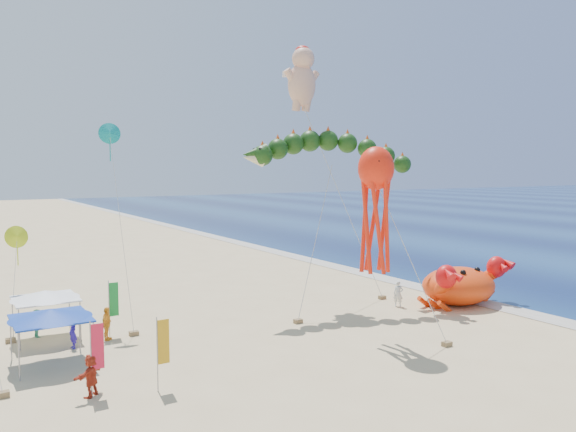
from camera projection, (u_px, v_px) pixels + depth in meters
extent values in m
plane|color=#D1B784|center=(333.00, 323.00, 34.22)|extent=(320.00, 320.00, 0.00)
plane|color=silver|center=(467.00, 299.00, 40.55)|extent=(320.00, 320.00, 0.00)
ellipsoid|color=#F03C0C|center=(458.00, 286.00, 38.90)|extent=(5.85, 5.01, 2.59)
sphere|color=red|center=(441.00, 276.00, 36.36)|extent=(1.54, 1.54, 1.54)
sphere|color=black|center=(461.00, 273.00, 37.61)|extent=(0.40, 0.40, 0.40)
sphere|color=red|center=(499.00, 268.00, 39.41)|extent=(1.54, 1.54, 1.54)
sphere|color=black|center=(477.00, 270.00, 38.47)|extent=(0.40, 0.40, 0.40)
cone|color=#14360E|center=(260.00, 153.00, 34.99)|extent=(1.67, 1.23, 1.36)
cylinder|color=#B2B2B2|center=(316.00, 238.00, 36.07)|extent=(4.54, 2.75, 9.54)
cube|color=olive|center=(298.00, 321.00, 34.14)|extent=(0.50, 0.35, 0.25)
ellipsoid|color=#E7A98D|center=(302.00, 85.00, 40.84)|extent=(2.13, 1.76, 3.14)
sphere|color=#E7A98D|center=(303.00, 59.00, 40.52)|extent=(1.64, 1.64, 1.64)
ellipsoid|color=red|center=(303.00, 51.00, 40.56)|extent=(1.06, 1.06, 0.74)
cylinder|color=#B2B2B2|center=(342.00, 199.00, 40.71)|extent=(4.10, 4.53, 14.10)
cube|color=olive|center=(382.00, 297.00, 40.48)|extent=(0.50, 0.35, 0.25)
ellipsoid|color=#F9240D|center=(376.00, 168.00, 30.24)|extent=(2.05, 1.84, 2.35)
cylinder|color=#B2B2B2|center=(411.00, 261.00, 30.00)|extent=(2.47, 3.12, 8.59)
cube|color=olive|center=(447.00, 344.00, 29.70)|extent=(0.50, 0.35, 0.25)
cylinder|color=gray|center=(19.00, 357.00, 24.74)|extent=(0.06, 0.06, 2.20)
cylinder|color=gray|center=(94.00, 345.00, 26.44)|extent=(0.06, 0.06, 2.20)
cylinder|color=gray|center=(11.00, 338.00, 27.46)|extent=(0.06, 0.06, 2.20)
cylinder|color=gray|center=(79.00, 328.00, 29.15)|extent=(0.06, 0.06, 2.20)
cube|color=#1236A3|center=(51.00, 318.00, 26.85)|extent=(3.45, 3.45, 0.08)
cone|color=#1236A3|center=(51.00, 313.00, 26.83)|extent=(3.80, 3.80, 0.45)
cylinder|color=gray|center=(19.00, 330.00, 28.92)|extent=(0.06, 0.06, 2.20)
cylinder|color=gray|center=(81.00, 321.00, 30.52)|extent=(0.06, 0.06, 2.20)
cylinder|color=gray|center=(13.00, 317.00, 31.48)|extent=(0.06, 0.06, 2.20)
cylinder|color=gray|center=(69.00, 309.00, 33.08)|extent=(0.06, 0.06, 2.20)
cube|color=white|center=(45.00, 299.00, 30.91)|extent=(3.27, 3.27, 0.08)
cone|color=white|center=(45.00, 294.00, 30.89)|extent=(3.60, 3.60, 0.45)
cylinder|color=gray|center=(157.00, 354.00, 23.58)|extent=(0.05, 0.05, 3.20)
cube|color=gold|center=(164.00, 342.00, 23.68)|extent=(0.50, 0.04, 1.90)
cylinder|color=gray|center=(91.00, 359.00, 22.94)|extent=(0.05, 0.05, 3.20)
cube|color=red|center=(98.00, 346.00, 23.04)|extent=(0.50, 0.04, 1.90)
cylinder|color=gray|center=(109.00, 309.00, 31.26)|extent=(0.05, 0.05, 3.20)
cube|color=#178A31|center=(114.00, 299.00, 31.36)|extent=(0.50, 0.04, 1.90)
imported|color=#F6A92B|center=(107.00, 324.00, 30.69)|extent=(0.99, 1.14, 1.84)
imported|color=#311FB5|center=(73.00, 333.00, 29.33)|extent=(0.47, 0.63, 1.59)
imported|color=#2B8359|center=(37.00, 323.00, 31.24)|extent=(0.91, 1.16, 1.57)
imported|color=silver|center=(398.00, 294.00, 38.23)|extent=(0.74, 0.76, 1.76)
imported|color=#B2321C|center=(91.00, 375.00, 23.11)|extent=(1.61, 1.48, 1.79)
cone|color=#0C8C8C|center=(110.00, 133.00, 33.80)|extent=(1.30, 0.51, 1.32)
cylinder|color=#B2B2B2|center=(123.00, 230.00, 33.14)|extent=(0.55, 3.04, 11.30)
cube|color=olive|center=(137.00, 329.00, 32.48)|extent=(0.50, 0.35, 0.25)
cone|color=#C4DE18|center=(17.00, 237.00, 32.42)|extent=(1.30, 0.51, 1.32)
cylinder|color=#B2B2B2|center=(27.00, 287.00, 31.51)|extent=(0.55, 3.04, 5.24)
cube|color=olive|center=(38.00, 339.00, 30.60)|extent=(0.50, 0.35, 0.25)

